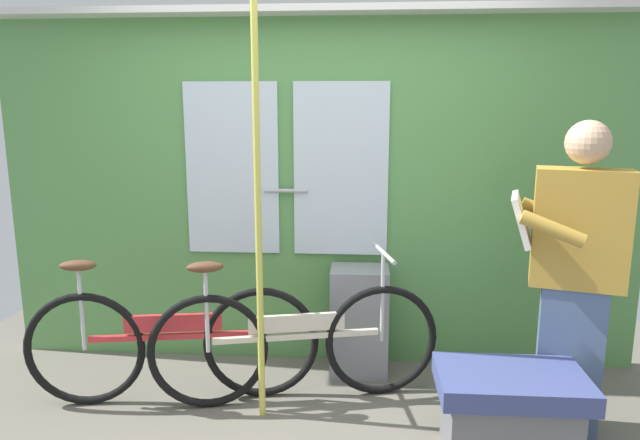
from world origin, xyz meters
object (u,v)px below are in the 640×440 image
bicycle_near_door (295,342)px  bench_seat_corner (509,413)px  bicycle_leaning_behind (173,342)px  handrail_pole (258,219)px  passenger_reading_newspaper (574,274)px  trash_bin_by_wall (359,321)px

bicycle_near_door → bench_seat_corner: (1.09, -0.49, -0.12)m
bicycle_leaning_behind → handrail_pole: 0.93m
passenger_reading_newspaper → handrail_pole: (-1.62, 0.02, 0.26)m
bench_seat_corner → handrail_pole: bearing=166.0°
trash_bin_by_wall → handrail_pole: (-0.53, -0.57, 0.77)m
passenger_reading_newspaper → bicycle_leaning_behind: bearing=11.4°
bicycle_leaning_behind → bench_seat_corner: bearing=-23.1°
bicycle_leaning_behind → handrail_pole: bearing=-22.5°
bicycle_near_door → trash_bin_by_wall: size_ratio=2.36×
bicycle_near_door → handrail_pole: 0.79m
passenger_reading_newspaper → bench_seat_corner: passenger_reading_newspaper is taller
bicycle_leaning_behind → trash_bin_by_wall: bearing=13.0°
bicycle_near_door → trash_bin_by_wall: bicycle_near_door is taller
bicycle_near_door → trash_bin_by_wall: bearing=33.7°
bicycle_near_door → passenger_reading_newspaper: size_ratio=1.01×
bicycle_near_door → bench_seat_corner: size_ratio=2.35×
passenger_reading_newspaper → trash_bin_by_wall: (-1.09, 0.58, -0.51)m
trash_bin_by_wall → bicycle_near_door: bearing=-133.1°
trash_bin_by_wall → handrail_pole: size_ratio=0.31×
bicycle_near_door → handrail_pole: bearing=-146.7°
bicycle_near_door → bicycle_leaning_behind: 0.71m
trash_bin_by_wall → bench_seat_corner: bearing=-50.3°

